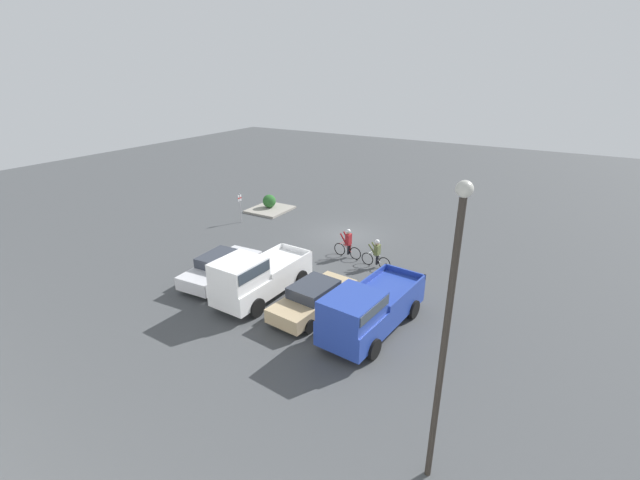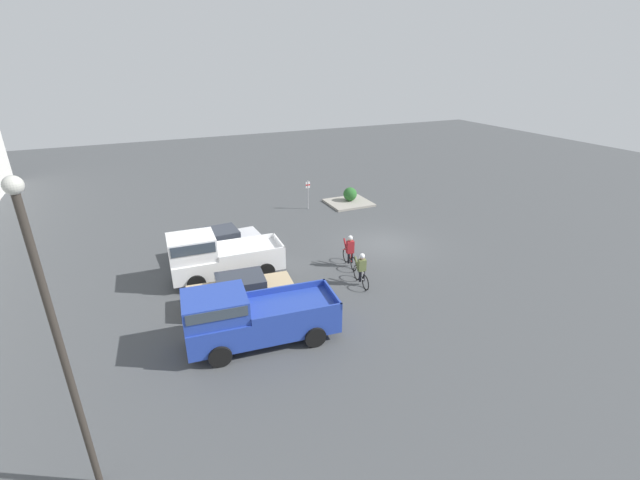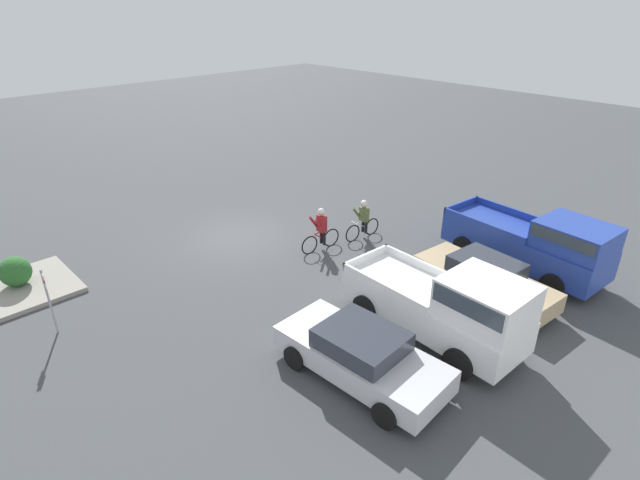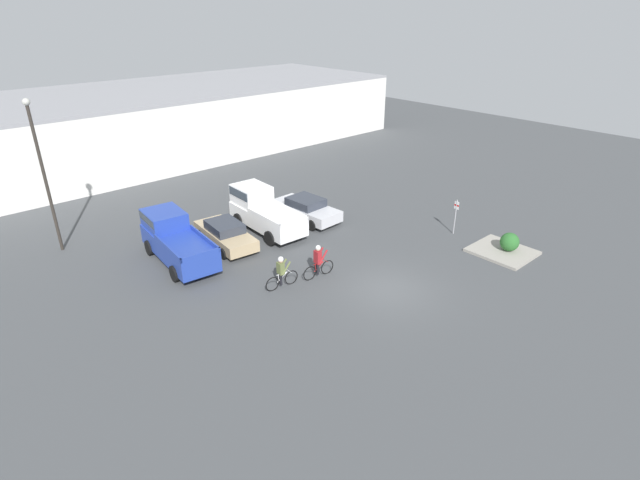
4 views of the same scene
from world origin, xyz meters
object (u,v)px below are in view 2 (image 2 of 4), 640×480
pickup_truck_0 (250,316)px  fire_lane_sign (308,192)px  lamppost (56,333)px  pickup_truck_1 (215,256)px  cyclist_0 (350,251)px  shrub (350,194)px  sedan_1 (219,242)px  sedan_0 (241,291)px  cyclist_1 (361,269)px

pickup_truck_0 → fire_lane_sign: size_ratio=2.77×
pickup_truck_0 → lamppost: (-4.12, 5.09, 3.44)m
pickup_truck_1 → cyclist_0: 6.66m
shrub → pickup_truck_1: bearing=124.4°
pickup_truck_0 → sedan_1: (8.35, -0.57, -0.45)m
sedan_0 → shrub: size_ratio=4.67×
pickup_truck_0 → cyclist_1: size_ratio=3.27×
cyclist_0 → pickup_truck_0: bearing=123.2°
pickup_truck_1 → shrub: pickup_truck_1 is taller
sedan_0 → fire_lane_sign: 12.96m
cyclist_1 → sedan_0: bearing=84.7°
pickup_truck_0 → shrub: (13.37, -11.24, -0.51)m
pickup_truck_0 → shrub: size_ratio=5.79×
cyclist_1 → lamppost: bearing=119.9°
pickup_truck_0 → shrub: 17.48m
sedan_0 → pickup_truck_0: bearing=172.7°
pickup_truck_1 → fire_lane_sign: bearing=-46.0°
sedan_1 → shrub: size_ratio=4.64×
pickup_truck_1 → lamppost: bearing=152.9°
lamppost → shrub: size_ratio=8.04×
pickup_truck_0 → sedan_0: bearing=-7.3°
shrub → lamppost: bearing=137.0°
pickup_truck_1 → sedan_1: pickup_truck_1 is taller
fire_lane_sign → sedan_0: bearing=144.5°
sedan_1 → lamppost: lamppost is taller
pickup_truck_0 → pickup_truck_1: bearing=1.3°
sedan_0 → fire_lane_sign: bearing=-35.5°
pickup_truck_0 → cyclist_0: bearing=-56.8°
cyclist_1 → pickup_truck_1: bearing=61.3°
lamppost → fire_lane_sign: bearing=-36.6°
pickup_truck_0 → pickup_truck_1: pickup_truck_1 is taller
sedan_0 → cyclist_0: (1.41, -6.02, 0.17)m
sedan_0 → lamppost: 9.61m
lamppost → sedan_1: bearing=-24.4°
sedan_0 → fire_lane_sign: fire_lane_sign is taller
fire_lane_sign → lamppost: lamppost is taller
pickup_truck_0 → shrub: bearing=-40.0°
sedan_0 → fire_lane_sign: size_ratio=2.23×
sedan_0 → cyclist_1: 5.64m
lamppost → pickup_truck_1: bearing=-27.1°
cyclist_1 → shrub: cyclist_1 is taller
sedan_0 → pickup_truck_1: bearing=9.7°
fire_lane_sign → shrub: bearing=-88.8°
sedan_1 → lamppost: 14.24m
sedan_0 → cyclist_1: (-0.52, -5.61, 0.14)m
pickup_truck_0 → lamppost: bearing=129.0°
fire_lane_sign → shrub: fire_lane_sign is taller
pickup_truck_0 → cyclist_1: (2.24, -5.96, -0.34)m
sedan_1 → cyclist_0: 7.16m
cyclist_0 → shrub: (9.20, -4.87, -0.21)m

